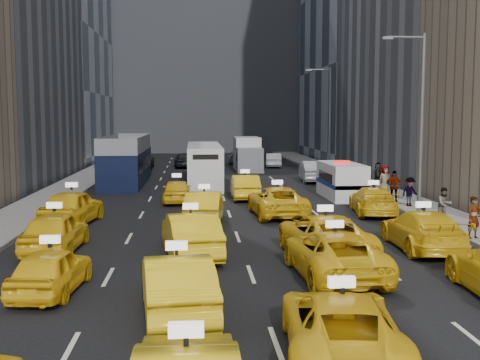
# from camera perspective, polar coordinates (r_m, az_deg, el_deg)

# --- Properties ---
(ground) EXTENTS (160.00, 160.00, 0.00)m
(ground) POSITION_cam_1_polar(r_m,az_deg,el_deg) (17.51, 1.66, -10.58)
(ground) COLOR black
(ground) RESTS_ON ground
(sidewalk_west) EXTENTS (3.00, 90.00, 0.15)m
(sidewalk_west) POSITION_cam_1_polar(r_m,az_deg,el_deg) (42.87, -16.07, -0.81)
(sidewalk_west) COLOR gray
(sidewalk_west) RESTS_ON ground
(sidewalk_east) EXTENTS (3.00, 90.00, 0.15)m
(sidewalk_east) POSITION_cam_1_polar(r_m,az_deg,el_deg) (43.73, 11.98, -0.58)
(sidewalk_east) COLOR gray
(sidewalk_east) RESTS_ON ground
(curb_west) EXTENTS (0.15, 90.00, 0.18)m
(curb_west) POSITION_cam_1_polar(r_m,az_deg,el_deg) (42.60, -14.16, -0.78)
(curb_west) COLOR slate
(curb_west) RESTS_ON ground
(curb_east) EXTENTS (0.15, 90.00, 0.18)m
(curb_east) POSITION_cam_1_polar(r_m,az_deg,el_deg) (43.34, 10.14, -0.58)
(curb_east) COLOR slate
(curb_east) RESTS_ON ground
(building_backdrop) EXTENTS (30.00, 12.00, 40.00)m
(building_backdrop) POSITION_cam_1_polar(r_m,az_deg,el_deg) (89.96, -3.28, 15.61)
(building_backdrop) COLOR slate
(building_backdrop) RESTS_ON ground
(streetlight_near) EXTENTS (2.15, 0.22, 9.00)m
(streetlight_near) POSITION_cam_1_polar(r_m,az_deg,el_deg) (30.70, 16.63, 5.62)
(streetlight_near) COLOR #595B60
(streetlight_near) RESTS_ON ground
(streetlight_far) EXTENTS (2.15, 0.22, 9.00)m
(streetlight_far) POSITION_cam_1_polar(r_m,az_deg,el_deg) (49.90, 8.37, 5.86)
(streetlight_far) COLOR #595B60
(streetlight_far) RESTS_ON ground
(taxi_2) EXTENTS (2.87, 5.25, 1.39)m
(taxi_2) POSITION_cam_1_polar(r_m,az_deg,el_deg) (13.01, 9.54, -13.39)
(taxi_2) COLOR yellow
(taxi_2) RESTS_ON ground
(taxi_4) EXTENTS (1.93, 4.05, 1.34)m
(taxi_4) POSITION_cam_1_polar(r_m,az_deg,el_deg) (18.05, -17.47, -8.15)
(taxi_4) COLOR yellow
(taxi_4) RESTS_ON ground
(taxi_5) EXTENTS (2.17, 4.90, 1.56)m
(taxi_5) POSITION_cam_1_polar(r_m,az_deg,el_deg) (15.49, -5.99, -9.82)
(taxi_5) COLOR yellow
(taxi_5) RESTS_ON ground
(taxi_6) EXTENTS (2.68, 5.37, 1.46)m
(taxi_6) POSITION_cam_1_polar(r_m,az_deg,el_deg) (19.15, 8.91, -6.94)
(taxi_6) COLOR yellow
(taxi_6) RESTS_ON ground
(taxi_8) EXTENTS (1.97, 4.56, 1.53)m
(taxi_8) POSITION_cam_1_polar(r_m,az_deg,el_deg) (23.38, -17.12, -4.69)
(taxi_8) COLOR yellow
(taxi_8) RESTS_ON ground
(taxi_9) EXTENTS (2.35, 5.06, 1.61)m
(taxi_9) POSITION_cam_1_polar(r_m,az_deg,el_deg) (21.70, -4.69, -5.16)
(taxi_9) COLOR yellow
(taxi_9) RESTS_ON ground
(taxi_10) EXTENTS (2.85, 5.71, 1.55)m
(taxi_10) POSITION_cam_1_polar(r_m,az_deg,el_deg) (21.71, 8.04, -5.26)
(taxi_10) COLOR yellow
(taxi_10) RESTS_ON ground
(taxi_11) EXTENTS (2.29, 5.25, 1.50)m
(taxi_11) POSITION_cam_1_polar(r_m,az_deg,el_deg) (23.74, 16.92, -4.56)
(taxi_11) COLOR yellow
(taxi_11) RESTS_ON ground
(taxi_12) EXTENTS (2.56, 5.05, 1.65)m
(taxi_12) POSITION_cam_1_polar(r_m,az_deg,el_deg) (29.05, -15.62, -2.47)
(taxi_12) COLOR yellow
(taxi_12) RESTS_ON ground
(taxi_13) EXTENTS (2.02, 4.74, 1.52)m
(taxi_13) POSITION_cam_1_polar(r_m,az_deg,el_deg) (28.42, -3.41, -2.58)
(taxi_13) COLOR yellow
(taxi_13) RESTS_ON ground
(taxi_14) EXTENTS (2.74, 5.48, 1.49)m
(taxi_14) POSITION_cam_1_polar(r_m,az_deg,el_deg) (30.47, 3.55, -2.02)
(taxi_14) COLOR yellow
(taxi_14) RESTS_ON ground
(taxi_15) EXTENTS (2.63, 5.13, 1.42)m
(taxi_15) POSITION_cam_1_polar(r_m,az_deg,el_deg) (31.66, 12.49, -1.91)
(taxi_15) COLOR yellow
(taxi_15) RESTS_ON ground
(taxi_16) EXTENTS (1.70, 4.10, 1.39)m
(taxi_16) POSITION_cam_1_polar(r_m,az_deg,el_deg) (35.24, -6.01, -1.03)
(taxi_16) COLOR yellow
(taxi_16) RESTS_ON ground
(taxi_17) EXTENTS (1.59, 4.52, 1.49)m
(taxi_17) POSITION_cam_1_polar(r_m,az_deg,el_deg) (36.63, 0.48, -0.65)
(taxi_17) COLOR yellow
(taxi_17) RESTS_ON ground
(nypd_van) EXTENTS (2.63, 5.56, 2.31)m
(nypd_van) POSITION_cam_1_polar(r_m,az_deg,el_deg) (37.66, 9.61, -0.10)
(nypd_van) COLOR white
(nypd_van) RESTS_ON ground
(double_decker) EXTENTS (3.22, 12.26, 3.54)m
(double_decker) POSITION_cam_1_polar(r_m,az_deg,el_deg) (45.72, -10.70, 1.85)
(double_decker) COLOR black
(double_decker) RESTS_ON ground
(city_bus) EXTENTS (3.27, 11.56, 2.95)m
(city_bus) POSITION_cam_1_polar(r_m,az_deg,el_deg) (44.39, -3.41, 1.43)
(city_bus) COLOR silver
(city_bus) RESTS_ON ground
(box_truck) EXTENTS (2.85, 6.90, 3.08)m
(box_truck) POSITION_cam_1_polar(r_m,az_deg,el_deg) (56.38, 0.71, 2.47)
(box_truck) COLOR white
(box_truck) RESTS_ON ground
(misc_car_0) EXTENTS (2.07, 5.07, 1.63)m
(misc_car_0) POSITION_cam_1_polar(r_m,az_deg,el_deg) (46.63, 6.91, 0.83)
(misc_car_0) COLOR #B5B7BD
(misc_car_0) RESTS_ON ground
(misc_car_1) EXTENTS (2.69, 5.63, 1.55)m
(misc_car_1) POSITION_cam_1_polar(r_m,az_deg,el_deg) (58.73, -9.47, 1.81)
(misc_car_1) COLOR black
(misc_car_1) RESTS_ON ground
(misc_car_2) EXTENTS (2.33, 5.05, 1.43)m
(misc_car_2) POSITION_cam_1_polar(r_m,az_deg,el_deg) (64.23, -0.17, 2.20)
(misc_car_2) COLOR gray
(misc_car_2) RESTS_ON ground
(misc_car_3) EXTENTS (2.13, 4.64, 1.54)m
(misc_car_3) POSITION_cam_1_polar(r_m,az_deg,el_deg) (59.61, -5.34, 1.93)
(misc_car_3) COLOR black
(misc_car_3) RESTS_ON ground
(misc_car_4) EXTENTS (1.94, 4.37, 1.40)m
(misc_car_4) POSITION_cam_1_polar(r_m,az_deg,el_deg) (59.85, 3.20, 1.89)
(misc_car_4) COLOR #9E9FA5
(misc_car_4) RESTS_ON ground
(pedestrian_0) EXTENTS (0.71, 0.58, 1.69)m
(pedestrian_0) POSITION_cam_1_polar(r_m,az_deg,el_deg) (25.80, 21.30, -3.33)
(pedestrian_0) COLOR gray
(pedestrian_0) RESTS_ON sidewalk_east
(pedestrian_1) EXTENTS (0.82, 0.54, 1.56)m
(pedestrian_1) POSITION_cam_1_polar(r_m,az_deg,el_deg) (29.69, 18.81, -2.18)
(pedestrian_1) COLOR gray
(pedestrian_1) RESTS_ON sidewalk_east
(pedestrian_2) EXTENTS (1.10, 0.74, 1.58)m
(pedestrian_2) POSITION_cam_1_polar(r_m,az_deg,el_deg) (33.94, 15.81, -1.08)
(pedestrian_2) COLOR gray
(pedestrian_2) RESTS_ON sidewalk_east
(pedestrian_3) EXTENTS (1.13, 0.70, 1.79)m
(pedestrian_3) POSITION_cam_1_polar(r_m,az_deg,el_deg) (35.47, 14.37, -0.57)
(pedestrian_3) COLOR gray
(pedestrian_3) RESTS_ON sidewalk_east
(pedestrian_4) EXTENTS (0.99, 0.70, 1.83)m
(pedestrian_4) POSITION_cam_1_polar(r_m,az_deg,el_deg) (38.48, 13.58, -0.02)
(pedestrian_4) COLOR gray
(pedestrian_4) RESTS_ON sidewalk_east
(pedestrian_5) EXTENTS (1.67, 0.87, 1.73)m
(pedestrian_5) POSITION_cam_1_polar(r_m,az_deg,el_deg) (42.43, 12.94, 0.48)
(pedestrian_5) COLOR gray
(pedestrian_5) RESTS_ON sidewalk_east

